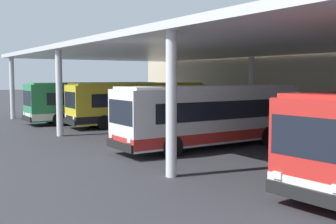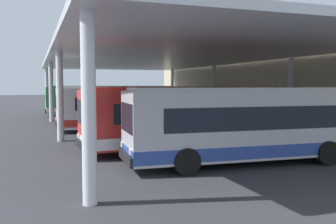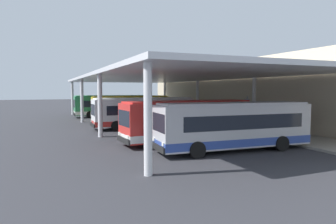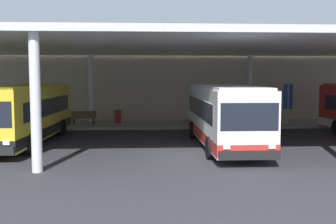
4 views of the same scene
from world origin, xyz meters
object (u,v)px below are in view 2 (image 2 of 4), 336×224
at_px(bus_second_bay, 121,101).
at_px(trash_bin, 209,112).
at_px(bus_departing, 251,124).
at_px(bus_far_bay, 186,117).
at_px(bus_nearest_bay, 96,100).
at_px(bench_waiting, 197,110).
at_px(bus_middle_bay, 131,107).
at_px(banner_sign, 279,105).

height_order(bus_second_bay, trash_bin, bus_second_bay).
height_order(bus_second_bay, bus_departing, same).
bearing_deg(bus_far_bay, bus_nearest_bay, -177.76).
distance_m(bus_departing, bench_waiting, 23.00).
distance_m(bus_second_bay, trash_bin, 8.91).
bearing_deg(bench_waiting, bus_nearest_bay, -122.23).
distance_m(bus_middle_bay, banner_sign, 10.39).
distance_m(trash_bin, banner_sign, 12.53).
distance_m(bus_nearest_bay, bus_second_bay, 4.40).
height_order(bus_nearest_bay, bus_far_bay, same).
relative_size(bus_nearest_bay, banner_sign, 3.30).
bearing_deg(bus_departing, banner_sign, 137.27).
bearing_deg(bus_second_bay, bus_far_bay, -2.76).
relative_size(bus_second_bay, bus_middle_bay, 1.01).
relative_size(bus_nearest_bay, bench_waiting, 5.87).
bearing_deg(bench_waiting, bus_middle_bay, -46.82).
relative_size(trash_bin, banner_sign, 0.31).
bearing_deg(banner_sign, bus_second_bay, -158.41).
distance_m(bus_nearest_bay, bench_waiting, 11.18).
height_order(bus_departing, bench_waiting, bus_departing).
xyz_separation_m(bus_middle_bay, banner_sign, (6.38, 8.20, 0.32)).
distance_m(bus_second_bay, bus_far_bay, 19.72).
xyz_separation_m(bus_departing, banner_sign, (-6.90, 6.38, 0.32)).
distance_m(bus_far_bay, trash_bin, 17.55).
relative_size(bus_second_bay, bus_departing, 1.00).
distance_m(bus_second_bay, bus_departing, 23.76).
bearing_deg(banner_sign, bus_nearest_bay, -157.70).
relative_size(bus_second_bay, trash_bin, 10.84).
height_order(bench_waiting, banner_sign, banner_sign).
bearing_deg(banner_sign, bus_departing, -42.73).
relative_size(bench_waiting, trash_bin, 1.84).
bearing_deg(bus_departing, bus_middle_bay, -172.19).
distance_m(bus_middle_bay, bench_waiting, 12.49).
bearing_deg(bus_far_bay, bus_second_bay, 177.24).
bearing_deg(bus_far_bay, bus_middle_bay, -176.40).
xyz_separation_m(bench_waiting, banner_sign, (14.90, -0.88, 1.32)).
bearing_deg(bus_nearest_bay, bus_second_bay, 25.18).
distance_m(bus_departing, banner_sign, 9.40).
distance_m(bus_nearest_bay, bus_middle_bay, 14.46).
relative_size(bench_waiting, banner_sign, 0.56).
bearing_deg(bus_departing, bus_second_bay, -179.29).
height_order(bus_middle_bay, trash_bin, bus_middle_bay).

